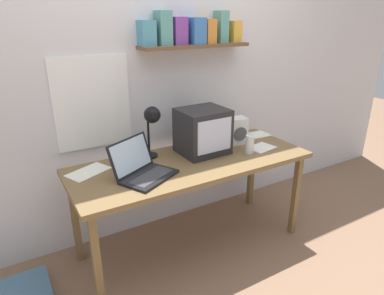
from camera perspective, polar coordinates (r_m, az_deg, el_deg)
name	(u,v)px	position (r m, az deg, el deg)	size (l,w,h in m)	color
ground_plane	(192,244)	(2.81, 0.00, -15.82)	(12.00, 12.00, 0.00)	#89664F
back_wall	(161,69)	(2.69, -5.26, 12.90)	(5.60, 0.24, 2.60)	silver
corner_desk	(192,168)	(2.46, 0.00, -3.49)	(1.72, 0.67, 0.72)	brown
crt_monitor	(203,131)	(2.53, 1.80, 2.74)	(0.35, 0.32, 0.33)	#232326
laptop	(141,167)	(2.21, -8.45, -3.30)	(0.45, 0.43, 0.23)	black
desk_lamp	(152,121)	(2.38, -6.73, 4.47)	(0.12, 0.19, 0.39)	black
juice_glass	(250,145)	(2.58, 9.57, 0.39)	(0.06, 0.06, 0.14)	white
space_heater	(237,131)	(2.76, 7.44, 2.82)	(0.16, 0.14, 0.21)	white
loose_paper_near_monitor	(261,148)	(2.72, 11.47, -0.01)	(0.23, 0.19, 0.00)	white
printed_handout	(88,172)	(2.37, -16.88, -3.90)	(0.32, 0.26, 0.00)	white
loose_paper_near_laptop	(253,135)	(2.98, 10.11, 2.00)	(0.30, 0.17, 0.00)	white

